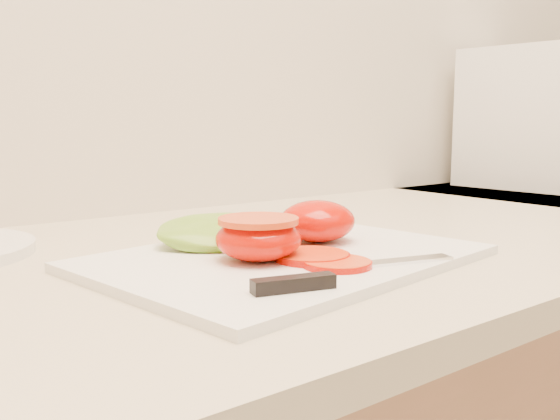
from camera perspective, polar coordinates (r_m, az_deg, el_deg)
cutting_board at (r=0.66m, az=0.54°, el=-4.41°), size 0.43×0.34×0.01m
tomato_half_dome at (r=0.72m, az=3.44°, el=-1.00°), size 0.09×0.09×0.05m
tomato_half_cut at (r=0.62m, az=-1.98°, el=-2.48°), size 0.09×0.09×0.04m
tomato_slice_0 at (r=0.63m, az=2.95°, el=-4.25°), size 0.07×0.07×0.01m
tomato_slice_1 at (r=0.60m, az=5.25°, el=-4.89°), size 0.06×0.06×0.01m
lettuce_leaf_0 at (r=0.70m, az=-5.24°, el=-2.06°), size 0.17×0.14×0.03m
lettuce_leaf_1 at (r=0.74m, az=-2.63°, el=-1.76°), size 0.12×0.12×0.02m
knife at (r=0.56m, az=4.87°, el=-5.90°), size 0.24×0.06×0.01m
appliance at (r=1.48m, az=21.78°, el=7.79°), size 0.21×0.26×0.30m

